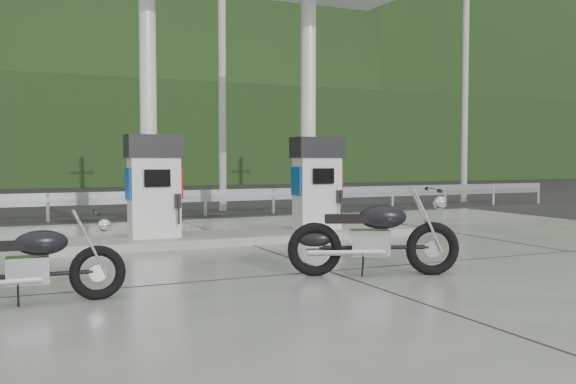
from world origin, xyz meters
name	(u,v)px	position (x,y,z in m)	size (l,w,h in m)	color
ground	(297,262)	(0.00, 0.00, 0.00)	(160.00, 160.00, 0.00)	black
forecourt_apron	(297,261)	(0.00, 0.00, 0.01)	(18.00, 14.00, 0.02)	slate
pump_island	(240,237)	(0.00, 2.50, 0.10)	(7.00, 1.40, 0.15)	gray
gas_pump_left	(154,186)	(-1.60, 2.50, 1.07)	(0.95, 0.55, 1.80)	silver
gas_pump_right	(317,183)	(1.60, 2.50, 1.07)	(0.95, 0.55, 1.80)	silver
canopy_column_left	(148,96)	(-1.60, 2.90, 2.67)	(0.30, 0.30, 5.00)	white
canopy_column_right	(308,103)	(1.60, 2.90, 2.67)	(0.30, 0.30, 5.00)	white
guardrail	(169,191)	(0.00, 8.00, 0.71)	(26.00, 0.16, 1.42)	#979B9F
road	(142,208)	(0.00, 11.50, 0.00)	(60.00, 7.00, 0.01)	black
utility_pole_b	(222,76)	(2.00, 9.50, 4.00)	(0.22, 0.22, 8.00)	#9B9B95
utility_pole_c	(465,89)	(11.00, 9.50, 4.00)	(0.22, 0.22, 8.00)	#9B9B95
tree_band	(76,133)	(0.00, 30.00, 3.00)	(80.00, 6.00, 6.00)	black
forested_hills	(44,174)	(0.00, 60.00, 0.00)	(100.00, 40.00, 140.00)	black
motorcycle_left	(32,264)	(-3.77, -1.48, 0.44)	(1.79, 0.56, 0.85)	black
motorcycle_right	(374,237)	(0.40, -1.51, 0.52)	(2.12, 0.67, 1.00)	black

